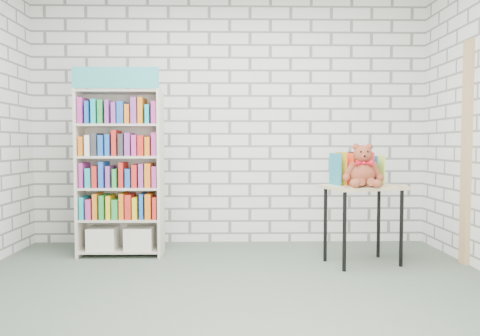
{
  "coord_description": "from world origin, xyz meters",
  "views": [
    {
      "loc": [
        0.01,
        -3.39,
        1.13
      ],
      "look_at": [
        0.1,
        0.95,
        0.91
      ],
      "focal_mm": 35.0,
      "sensor_mm": 36.0,
      "label": 1
    }
  ],
  "objects": [
    {
      "name": "bookshelf",
      "position": [
        -1.11,
        1.36,
        0.86
      ],
      "size": [
        0.84,
        0.33,
        1.88
      ],
      "color": "beige",
      "rests_on": "ground"
    },
    {
      "name": "door_trim",
      "position": [
        2.23,
        0.95,
        1.05
      ],
      "size": [
        0.05,
        0.12,
        2.1
      ],
      "primitive_type": "cube",
      "color": "tan",
      "rests_on": "ground"
    },
    {
      "name": "table_books",
      "position": [
        1.23,
        1.07,
        0.89
      ],
      "size": [
        0.52,
        0.33,
        0.29
      ],
      "color": "teal",
      "rests_on": "display_table"
    },
    {
      "name": "teddy_bear",
      "position": [
        1.22,
        0.84,
        0.91
      ],
      "size": [
        0.37,
        0.34,
        0.4
      ],
      "color": "brown",
      "rests_on": "display_table"
    },
    {
      "name": "display_table",
      "position": [
        1.26,
        0.97,
        0.64
      ],
      "size": [
        0.79,
        0.64,
        0.75
      ],
      "color": "tan",
      "rests_on": "ground"
    },
    {
      "name": "room_shell",
      "position": [
        0.0,
        0.0,
        1.78
      ],
      "size": [
        4.52,
        4.02,
        2.81
      ],
      "color": "silver",
      "rests_on": "ground"
    },
    {
      "name": "ground",
      "position": [
        0.0,
        0.0,
        0.0
      ],
      "size": [
        4.5,
        4.5,
        0.0
      ],
      "primitive_type": "plane",
      "color": "#4A574A",
      "rests_on": "ground"
    }
  ]
}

